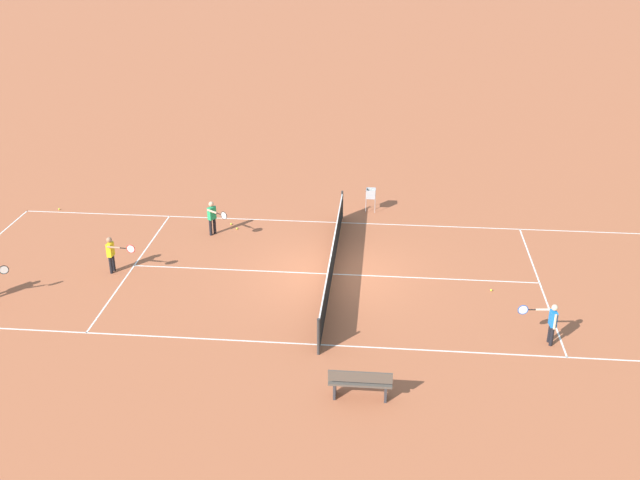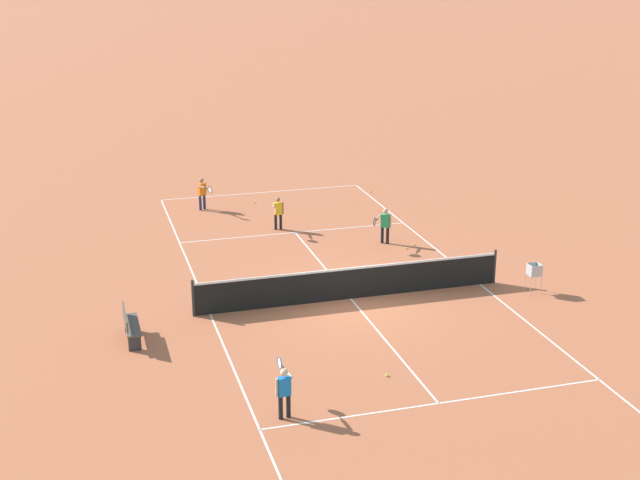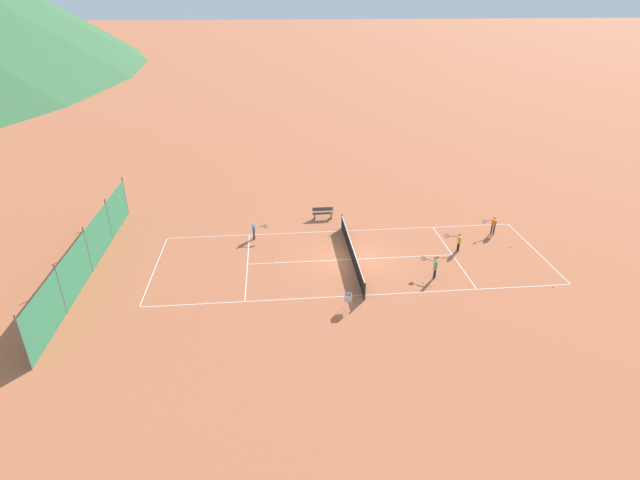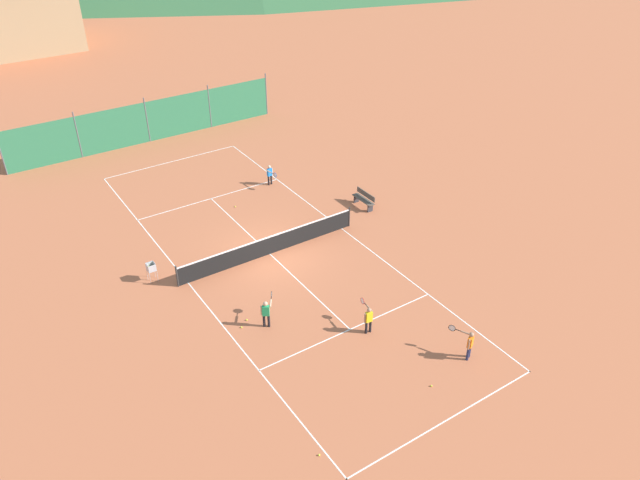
# 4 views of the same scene
# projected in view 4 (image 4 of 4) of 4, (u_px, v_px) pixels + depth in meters

# --- Properties ---
(ground_plane) EXTENTS (600.00, 600.00, 0.00)m
(ground_plane) POSITION_uv_depth(u_px,v_px,m) (270.00, 254.00, 29.11)
(ground_plane) COLOR #B7603D
(court_line_markings) EXTENTS (8.25, 23.85, 0.01)m
(court_line_markings) POSITION_uv_depth(u_px,v_px,m) (270.00, 254.00, 29.11)
(court_line_markings) COLOR white
(court_line_markings) RESTS_ON ground
(tennis_net) EXTENTS (9.18, 0.08, 1.06)m
(tennis_net) POSITION_uv_depth(u_px,v_px,m) (269.00, 245.00, 28.84)
(tennis_net) COLOR #2D2D2D
(tennis_net) RESTS_ON ground
(windscreen_fence_far) EXTENTS (17.28, 0.08, 2.90)m
(windscreen_fence_far) POSITION_uv_depth(u_px,v_px,m) (147.00, 122.00, 39.27)
(windscreen_fence_far) COLOR #2D754C
(windscreen_fence_far) RESTS_ON ground
(player_far_baseline) EXTENTS (0.45, 1.06, 1.24)m
(player_far_baseline) POSITION_uv_depth(u_px,v_px,m) (469.00, 343.00, 22.90)
(player_far_baseline) COLOR #23284C
(player_far_baseline) RESTS_ON ground
(player_far_service) EXTENTS (0.86, 0.83, 1.23)m
(player_far_service) POSITION_uv_depth(u_px,v_px,m) (266.00, 311.00, 24.43)
(player_far_service) COLOR black
(player_far_service) RESTS_ON ground
(player_near_baseline) EXTENTS (0.48, 0.99, 1.20)m
(player_near_baseline) POSITION_uv_depth(u_px,v_px,m) (368.00, 318.00, 24.14)
(player_near_baseline) COLOR black
(player_near_baseline) RESTS_ON ground
(player_near_service) EXTENTS (0.40, 1.01, 1.18)m
(player_near_service) POSITION_uv_depth(u_px,v_px,m) (270.00, 174.00, 34.57)
(player_near_service) COLOR black
(player_near_service) RESTS_ON ground
(tennis_ball_alley_left) EXTENTS (0.07, 0.07, 0.07)m
(tennis_ball_alley_left) POSITION_uv_depth(u_px,v_px,m) (319.00, 455.00, 19.56)
(tennis_ball_alley_left) COLOR #CCE033
(tennis_ball_alley_left) RESTS_ON ground
(tennis_ball_by_net_left) EXTENTS (0.07, 0.07, 0.07)m
(tennis_ball_by_net_left) POSITION_uv_depth(u_px,v_px,m) (242.00, 327.00, 24.68)
(tennis_ball_by_net_left) COLOR #CCE033
(tennis_ball_by_net_left) RESTS_ON ground
(tennis_ball_alley_right) EXTENTS (0.07, 0.07, 0.07)m
(tennis_ball_alley_right) POSITION_uv_depth(u_px,v_px,m) (247.00, 320.00, 25.07)
(tennis_ball_alley_right) COLOR #CCE033
(tennis_ball_alley_right) RESTS_ON ground
(tennis_ball_far_corner) EXTENTS (0.07, 0.07, 0.07)m
(tennis_ball_far_corner) POSITION_uv_depth(u_px,v_px,m) (431.00, 386.00, 22.04)
(tennis_ball_far_corner) COLOR #CCE033
(tennis_ball_far_corner) RESTS_ON ground
(tennis_ball_by_net_right) EXTENTS (0.07, 0.07, 0.07)m
(tennis_ball_by_net_right) POSITION_uv_depth(u_px,v_px,m) (235.00, 207.00, 32.81)
(tennis_ball_by_net_right) COLOR #CCE033
(tennis_ball_by_net_right) RESTS_ON ground
(ball_hopper) EXTENTS (0.36, 0.36, 0.89)m
(ball_hopper) POSITION_uv_depth(u_px,v_px,m) (151.00, 268.00, 27.01)
(ball_hopper) COLOR #B7B7BC
(ball_hopper) RESTS_ON ground
(courtside_bench) EXTENTS (0.36, 1.50, 0.84)m
(courtside_bench) POSITION_uv_depth(u_px,v_px,m) (364.00, 199.00, 32.62)
(courtside_bench) COLOR #51473D
(courtside_bench) RESTS_ON ground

